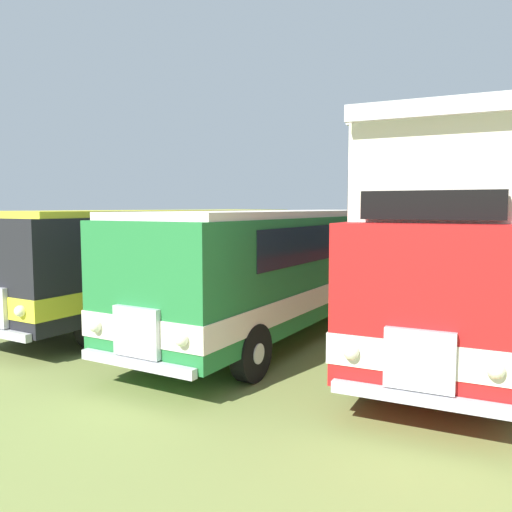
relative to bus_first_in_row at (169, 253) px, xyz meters
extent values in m
cube|color=black|center=(0.00, -0.05, -0.06)|extent=(2.89, 10.83, 2.30)
cube|color=yellow|center=(0.00, -0.05, -0.66)|extent=(2.93, 10.88, 0.44)
cube|color=#19232D|center=(0.01, 0.35, 0.54)|extent=(2.83, 8.44, 0.76)
sphere|color=#EAEACC|center=(0.70, -5.51, -0.66)|extent=(0.22, 0.22, 0.22)
cube|color=yellow|center=(0.00, -0.05, 1.16)|extent=(2.83, 10.43, 0.14)
cylinder|color=black|center=(1.01, -3.86, -1.24)|extent=(0.32, 1.05, 1.04)
cylinder|color=silver|center=(1.16, -3.87, -1.24)|extent=(0.03, 0.36, 0.36)
cylinder|color=black|center=(-1.29, -3.78, -1.24)|extent=(0.32, 1.05, 1.04)
cylinder|color=silver|center=(-1.44, -3.77, -1.24)|extent=(0.03, 0.36, 0.36)
cylinder|color=black|center=(1.28, 3.49, -1.24)|extent=(0.32, 1.05, 1.04)
cylinder|color=silver|center=(1.43, 3.48, -1.24)|extent=(0.03, 0.36, 0.36)
cylinder|color=black|center=(-1.02, 3.57, -1.24)|extent=(0.32, 1.05, 1.04)
cylinder|color=silver|center=(-1.17, 3.57, -1.24)|extent=(0.03, 0.36, 0.36)
cube|color=#237538|center=(3.92, -0.30, -0.06)|extent=(2.76, 10.87, 2.30)
cube|color=silver|center=(3.92, -0.30, -0.66)|extent=(2.80, 10.91, 0.44)
cube|color=#19232D|center=(3.93, 0.10, 0.54)|extent=(2.73, 8.47, 0.76)
cube|color=#19232D|center=(3.79, -5.64, 0.59)|extent=(2.20, 0.15, 0.90)
cube|color=silver|center=(3.79, -5.75, -0.66)|extent=(0.90, 0.14, 0.80)
cube|color=silver|center=(3.79, -5.78, -1.16)|extent=(2.30, 0.19, 0.16)
sphere|color=#EAEACC|center=(4.69, -5.78, -0.66)|extent=(0.22, 0.22, 0.22)
sphere|color=#EAEACC|center=(2.89, -5.74, -0.66)|extent=(0.22, 0.22, 0.22)
cube|color=silver|center=(3.92, -0.30, 1.16)|extent=(2.71, 10.47, 0.14)
cylinder|color=black|center=(4.98, -4.13, -1.24)|extent=(0.30, 1.05, 1.04)
cylinder|color=silver|center=(5.13, -4.13, -1.24)|extent=(0.03, 0.36, 0.36)
cylinder|color=black|center=(2.68, -4.08, -1.24)|extent=(0.30, 1.05, 1.04)
cylinder|color=silver|center=(2.53, -4.07, -1.24)|extent=(0.03, 0.36, 0.36)
cylinder|color=black|center=(5.15, 3.28, -1.24)|extent=(0.30, 1.05, 1.04)
cylinder|color=silver|center=(5.30, 3.27, -1.24)|extent=(0.03, 0.36, 0.36)
cylinder|color=black|center=(2.86, 3.33, -1.24)|extent=(0.30, 1.05, 1.04)
cylinder|color=silver|center=(2.71, 3.34, -1.24)|extent=(0.03, 0.36, 0.36)
cube|color=red|center=(7.84, 0.13, -0.06)|extent=(2.89, 10.66, 2.30)
cube|color=silver|center=(7.84, 0.13, -0.66)|extent=(2.93, 10.70, 0.44)
cube|color=#19232D|center=(7.83, 0.53, 0.54)|extent=(2.83, 8.27, 0.76)
cube|color=#19232D|center=(8.03, -5.09, 0.59)|extent=(2.20, 0.18, 0.90)
cube|color=silver|center=(8.04, -5.20, -0.66)|extent=(0.90, 0.15, 0.80)
cube|color=silver|center=(8.04, -5.23, -1.16)|extent=(2.30, 0.23, 0.16)
sphere|color=#EAEACC|center=(8.94, -5.18, -0.66)|extent=(0.22, 0.22, 0.22)
sphere|color=#EAEACC|center=(7.14, -5.24, -0.66)|extent=(0.22, 0.22, 0.22)
cube|color=silver|center=(7.83, 0.38, 1.84)|extent=(2.76, 9.76, 1.50)
cube|color=silver|center=(8.02, -4.65, 2.64)|extent=(2.40, 0.19, 0.24)
cube|color=silver|center=(7.67, 4.72, 2.64)|extent=(2.40, 0.19, 0.24)
cube|color=silver|center=(6.63, 0.34, 2.64)|extent=(0.46, 9.67, 0.24)
cube|color=#19232D|center=(7.83, 0.38, 1.54)|extent=(2.79, 9.66, 0.64)
cube|color=black|center=(8.02, -4.60, 1.34)|extent=(1.90, 0.19, 0.40)
cylinder|color=black|center=(6.83, -3.59, -1.24)|extent=(0.32, 1.05, 1.04)
cylinder|color=silver|center=(6.68, -3.60, -1.24)|extent=(0.03, 0.36, 0.36)
cylinder|color=black|center=(6.56, 3.58, -1.24)|extent=(0.32, 1.05, 1.04)
cylinder|color=silver|center=(6.41, 3.57, -1.24)|extent=(0.03, 0.36, 0.36)
camera|label=1|loc=(9.28, -11.97, 1.31)|focal=36.46mm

